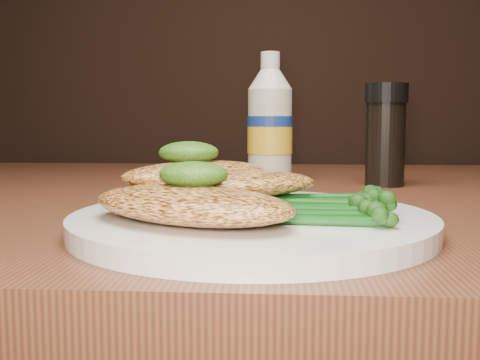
{
  "coord_description": "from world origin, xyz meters",
  "views": [
    {
      "loc": [
        -0.04,
        0.37,
        0.84
      ],
      "look_at": [
        -0.07,
        0.81,
        0.79
      ],
      "focal_mm": 42.68,
      "sensor_mm": 36.0,
      "label": 1
    }
  ],
  "objects": [
    {
      "name": "plate",
      "position": [
        -0.06,
        0.81,
        0.76
      ],
      "size": [
        0.28,
        0.28,
        0.01
      ],
      "primitive_type": "cylinder",
      "color": "white",
      "rests_on": "dining_table"
    },
    {
      "name": "chicken_front",
      "position": [
        -0.1,
        0.76,
        0.78
      ],
      "size": [
        0.18,
        0.15,
        0.03
      ],
      "primitive_type": "ellipsoid",
      "rotation": [
        0.0,
        0.0,
        -0.51
      ],
      "color": "#F1984C",
      "rests_on": "plate"
    },
    {
      "name": "chicken_mid",
      "position": [
        -0.08,
        0.82,
        0.78
      ],
      "size": [
        0.17,
        0.12,
        0.02
      ],
      "primitive_type": "ellipsoid",
      "rotation": [
        0.0,
        0.0,
        0.31
      ],
      "color": "#F1984C",
      "rests_on": "plate"
    },
    {
      "name": "chicken_back",
      "position": [
        -0.1,
        0.84,
        0.79
      ],
      "size": [
        0.14,
        0.14,
        0.02
      ],
      "primitive_type": "ellipsoid",
      "rotation": [
        0.0,
        0.0,
        0.73
      ],
      "color": "#F1984C",
      "rests_on": "plate"
    },
    {
      "name": "pesto_front",
      "position": [
        -0.1,
        0.78,
        0.8
      ],
      "size": [
        0.06,
        0.06,
        0.02
      ],
      "primitive_type": "ellipsoid",
      "rotation": [
        0.0,
        0.0,
        -0.37
      ],
      "color": "black",
      "rests_on": "chicken_front"
    },
    {
      "name": "pesto_back",
      "position": [
        -0.11,
        0.85,
        0.81
      ],
      "size": [
        0.05,
        0.05,
        0.02
      ],
      "primitive_type": "ellipsoid",
      "rotation": [
        0.0,
        0.0,
        -0.06
      ],
      "color": "black",
      "rests_on": "chicken_back"
    },
    {
      "name": "broccolini_bundle",
      "position": [
        -0.01,
        0.8,
        0.78
      ],
      "size": [
        0.14,
        0.11,
        0.02
      ],
      "primitive_type": null,
      "rotation": [
        0.0,
        0.0,
        -0.01
      ],
      "color": "#114E13",
      "rests_on": "plate"
    },
    {
      "name": "mayo_bottle",
      "position": [
        -0.05,
        1.16,
        0.84
      ],
      "size": [
        0.07,
        0.07,
        0.18
      ],
      "primitive_type": null,
      "rotation": [
        0.0,
        0.0,
        0.22
      ],
      "color": "beige",
      "rests_on": "dining_table"
    },
    {
      "name": "pepper_grinder",
      "position": [
        0.1,
        1.11,
        0.82
      ],
      "size": [
        0.06,
        0.06,
        0.13
      ],
      "primitive_type": null,
      "rotation": [
        0.0,
        0.0,
        0.03
      ],
      "color": "black",
      "rests_on": "dining_table"
    }
  ]
}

